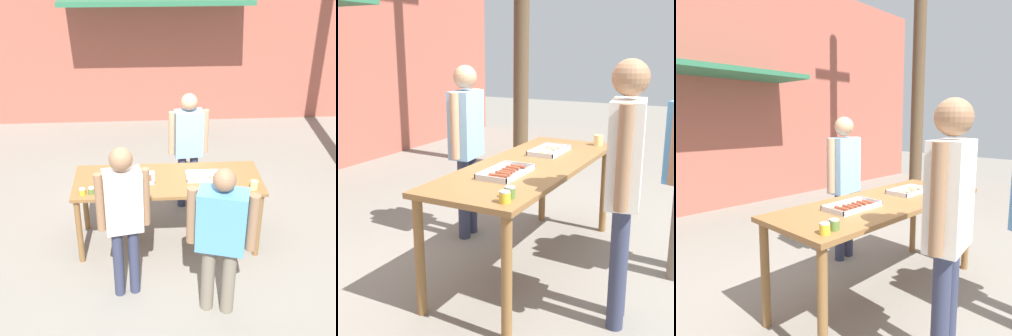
% 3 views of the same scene
% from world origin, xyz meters
% --- Properties ---
extents(ground_plane, '(24.00, 24.00, 0.00)m').
position_xyz_m(ground_plane, '(0.00, 0.00, 0.00)').
color(ground_plane, gray).
extents(building_facade_back, '(12.00, 1.11, 4.50)m').
position_xyz_m(building_facade_back, '(0.00, 3.98, 2.26)').
color(building_facade_back, '#A85647').
rests_on(building_facade_back, ground).
extents(serving_table, '(2.22, 0.80, 0.90)m').
position_xyz_m(serving_table, '(0.00, 0.00, 0.79)').
color(serving_table, brown).
rests_on(serving_table, ground).
extents(food_tray_sausages, '(0.47, 0.26, 0.04)m').
position_xyz_m(food_tray_sausages, '(-0.40, 0.01, 0.91)').
color(food_tray_sausages, silver).
rests_on(food_tray_sausages, serving_table).
extents(food_tray_buns, '(0.45, 0.25, 0.06)m').
position_xyz_m(food_tray_buns, '(0.44, 0.01, 0.92)').
color(food_tray_buns, silver).
rests_on(food_tray_buns, serving_table).
extents(condiment_jar_mustard, '(0.07, 0.07, 0.07)m').
position_xyz_m(condiment_jar_mustard, '(-0.97, -0.28, 0.94)').
color(condiment_jar_mustard, gold).
rests_on(condiment_jar_mustard, serving_table).
extents(condiment_jar_ketchup, '(0.07, 0.07, 0.07)m').
position_xyz_m(condiment_jar_ketchup, '(-0.87, -0.27, 0.94)').
color(condiment_jar_ketchup, '#567A38').
rests_on(condiment_jar_ketchup, serving_table).
extents(beer_cup, '(0.09, 0.09, 0.10)m').
position_xyz_m(beer_cup, '(0.96, -0.28, 0.95)').
color(beer_cup, '#DBC67A').
rests_on(beer_cup, serving_table).
extents(person_server_behind_table, '(0.53, 0.24, 1.66)m').
position_xyz_m(person_server_behind_table, '(0.32, 0.82, 1.00)').
color(person_server_behind_table, '#333851').
rests_on(person_server_behind_table, ground).
extents(person_customer_holding_hotdog, '(0.53, 0.27, 1.76)m').
position_xyz_m(person_customer_holding_hotdog, '(-0.49, -0.89, 1.07)').
color(person_customer_holding_hotdog, '#333851').
rests_on(person_customer_holding_hotdog, ground).
extents(utility_pole, '(1.10, 0.23, 6.49)m').
position_xyz_m(utility_pole, '(3.00, 1.55, 3.32)').
color(utility_pole, brown).
rests_on(utility_pole, ground).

